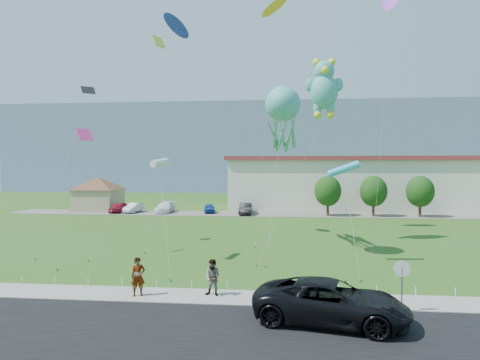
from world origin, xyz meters
name	(u,v)px	position (x,y,z in m)	size (l,w,h in m)	color
ground	(213,283)	(0.00, 0.00, 0.00)	(160.00, 160.00, 0.00)	#2F5117
road	(181,338)	(0.00, -8.00, 0.03)	(80.00, 8.00, 0.06)	black
sidewalk	(205,297)	(0.00, -2.75, 0.05)	(80.00, 2.50, 0.10)	gray
parking_strip	(254,214)	(0.00, 35.00, 0.03)	(70.00, 6.00, 0.06)	#59544C
hill_ridge	(272,148)	(0.00, 120.00, 12.50)	(160.00, 50.00, 25.00)	slate
pavilion	(98,190)	(-24.00, 38.00, 3.02)	(9.20, 9.20, 5.00)	tan
warehouse	(426,183)	(26.00, 44.00, 4.12)	(61.00, 15.00, 8.20)	beige
stop_sign	(402,274)	(9.50, -4.21, 1.87)	(0.80, 0.07, 2.50)	slate
rope_fence	(210,285)	(0.00, -1.30, 0.25)	(26.05, 0.05, 0.50)	white
tree_near	(328,191)	(10.00, 34.00, 3.39)	(3.60, 3.60, 5.47)	#3F2B19
tree_mid	(373,191)	(16.00, 34.00, 3.39)	(3.60, 3.60, 5.47)	#3F2B19
tree_far	(420,192)	(22.00, 34.00, 3.39)	(3.60, 3.60, 5.47)	#3F2B19
suv	(331,302)	(6.11, -5.82, 0.98)	(3.06, 6.63, 1.84)	black
pedestrian_left	(138,277)	(-3.46, -3.05, 1.10)	(0.73, 0.48, 1.99)	gray
pedestrian_right	(213,278)	(0.43, -2.66, 1.05)	(0.92, 0.72, 1.89)	gray
parked_car_red	(119,207)	(-19.53, 34.94, 0.78)	(1.71, 4.25, 1.45)	maroon
parked_car_silver	(134,208)	(-17.44, 35.15, 0.75)	(1.45, 4.17, 1.37)	#ACAEB3
parked_car_white	(165,207)	(-12.94, 35.71, 0.81)	(2.09, 5.15, 1.49)	white
parked_car_blue	(209,208)	(-6.51, 35.93, 0.70)	(1.51, 3.75, 1.28)	#1A4291
parked_car_black	(246,209)	(-1.18, 34.45, 0.84)	(1.65, 4.73, 1.56)	black
octopus_kite	(283,117)	(3.97, 9.38, 10.65)	(2.63, 11.15, 12.79)	teal
teddy_bear_kite	(324,87)	(7.59, 14.23, 13.81)	(7.07, 10.95, 16.31)	teal
small_kite_orange	(274,12)	(3.02, 19.68, 22.40)	(2.29, 9.99, 23.79)	yellow
small_kite_yellow	(150,69)	(-6.36, 8.33, 14.35)	(4.63, 5.16, 17.07)	yellow
small_kite_cyan	(344,170)	(8.20, 5.94, 6.56)	(0.69, 6.06, 7.05)	#2FB3D5
small_kite_white	(160,163)	(-4.78, 5.49, 7.01)	(2.50, 6.58, 7.50)	white
small_kite_purple	(391,4)	(13.32, 14.47, 20.94)	(3.37, 5.78, 22.22)	purple
small_kite_blue	(176,31)	(-6.13, 15.54, 19.55)	(1.80, 8.83, 20.78)	#2230C1
small_kite_pink	(82,147)	(-10.92, 6.18, 8.25)	(1.29, 5.49, 9.63)	#DE317E
small_kite_black	(82,108)	(-12.84, 10.24, 11.67)	(1.84, 7.13, 13.77)	black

